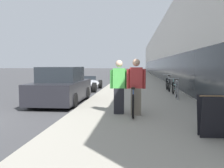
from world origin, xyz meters
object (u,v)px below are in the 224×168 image
tandem_bicycle (133,101)px  sandwich_board_sign (213,116)px  person_bystander (119,87)px  parked_sedan_curbside (61,87)px  vintage_roadster_curbside (86,84)px  person_rider (136,87)px  cruiser_bike_nearest (175,88)px  bike_rack_hoop (177,88)px  cruiser_bike_middle (168,84)px

tandem_bicycle → sandwich_board_sign: size_ratio=2.64×
sandwich_board_sign → person_bystander: bearing=132.7°
parked_sedan_curbside → vintage_roadster_curbside: parked_sedan_curbside is taller
person_rider → cruiser_bike_nearest: person_rider is taller
person_bystander → parked_sedan_curbside: (-2.68, 2.65, -0.26)m
bike_rack_hoop → vintage_roadster_curbside: 6.97m
cruiser_bike_nearest → tandem_bicycle: bearing=-113.2°
tandem_bicycle → person_rider: person_rider is taller
bike_rack_hoop → person_rider: bearing=-116.3°
bike_rack_hoop → sandwich_board_sign: 5.92m
cruiser_bike_nearest → cruiser_bike_middle: size_ratio=1.02×
tandem_bicycle → cruiser_bike_nearest: 5.12m
person_rider → cruiser_bike_middle: size_ratio=0.97×
cruiser_bike_nearest → cruiser_bike_middle: cruiser_bike_middle is taller
tandem_bicycle → cruiser_bike_nearest: size_ratio=1.31×
person_rider → bike_rack_hoop: 4.15m
tandem_bicycle → bike_rack_hoop: 3.92m
sandwich_board_sign → bike_rack_hoop: bearing=88.1°
bike_rack_hoop → cruiser_bike_middle: cruiser_bike_middle is taller
cruiser_bike_middle → vintage_roadster_curbside: cruiser_bike_middle is taller
tandem_bicycle → sandwich_board_sign: bearing=-55.5°
person_bystander → cruiser_bike_middle: bearing=71.2°
person_rider → bike_rack_hoop: bearing=63.7°
bike_rack_hoop → tandem_bicycle: bearing=-119.3°
bike_rack_hoop → sandwich_board_sign: sandwich_board_sign is taller
bike_rack_hoop → cruiser_bike_middle: (0.05, 3.55, -0.11)m
person_bystander → bike_rack_hoop: 4.29m
tandem_bicycle → bike_rack_hoop: size_ratio=2.81×
cruiser_bike_middle → sandwich_board_sign: (-0.25, -9.47, 0.05)m
sandwich_board_sign → vintage_roadster_curbside: size_ratio=0.21×
bike_rack_hoop → vintage_roadster_curbside: bike_rack_hoop is taller
bike_rack_hoop → parked_sedan_curbside: (-5.04, -0.91, 0.08)m
bike_rack_hoop → parked_sedan_curbside: 5.13m
cruiser_bike_nearest → vintage_roadster_curbside: bearing=146.4°
cruiser_bike_nearest → sandwich_board_sign: (-0.30, -7.21, 0.09)m
person_bystander → cruiser_bike_middle: person_bystander is taller
tandem_bicycle → parked_sedan_curbside: bearing=141.3°
tandem_bicycle → vintage_roadster_curbside: (-3.19, 8.16, -0.11)m
person_rider → cruiser_bike_middle: 7.51m
sandwich_board_sign → parked_sedan_curbside: size_ratio=0.22×
bike_rack_hoop → cruiser_bike_middle: 3.55m
bike_rack_hoop → vintage_roadster_curbside: bearing=137.1°
cruiser_bike_middle → vintage_roadster_curbside: 5.29m
cruiser_bike_nearest → cruiser_bike_middle: 2.26m
tandem_bicycle → cruiser_bike_nearest: bearing=66.8°
person_rider → cruiser_bike_nearest: size_ratio=0.95×
cruiser_bike_middle → sandwich_board_sign: bearing=-91.5°
person_bystander → vintage_roadster_curbside: person_bystander is taller
person_bystander → vintage_roadster_curbside: bearing=108.2°
person_bystander → cruiser_bike_nearest: (2.47, 4.85, -0.49)m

